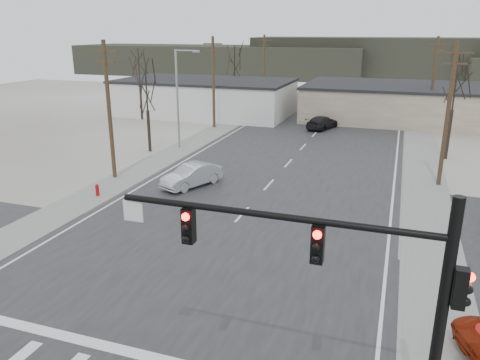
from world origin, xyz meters
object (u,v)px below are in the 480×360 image
Objects in this scene: car_far_a at (322,122)px; fire_hydrant at (97,190)px; sedan_crossing at (192,175)px; traffic_signal_mast at (360,285)px; car_far_b at (314,101)px.

fire_hydrant is at bearing 85.88° from car_far_a.
fire_hydrant is at bearing -118.19° from sedan_crossing.
traffic_signal_mast reaches higher than sedan_crossing.
traffic_signal_mast reaches higher than car_far_b.
sedan_crossing reaches higher than car_far_a.
traffic_signal_mast is at bearing 117.37° from car_far_a.
car_far_b reaches higher than car_far_a.
sedan_crossing is (5.10, 3.98, 0.37)m from fire_hydrant.
car_far_a is 1.10× the size of car_far_b.
traffic_signal_mast is 1.81× the size of car_far_a.
car_far_a is at bearing 100.91° from sedan_crossing.
car_far_b is at bearing 101.35° from traffic_signal_mast.
traffic_signal_mast reaches higher than fire_hydrant.
fire_hydrant is 0.18× the size of sedan_crossing.
car_far_a is (5.34, 23.20, -0.06)m from sedan_crossing.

